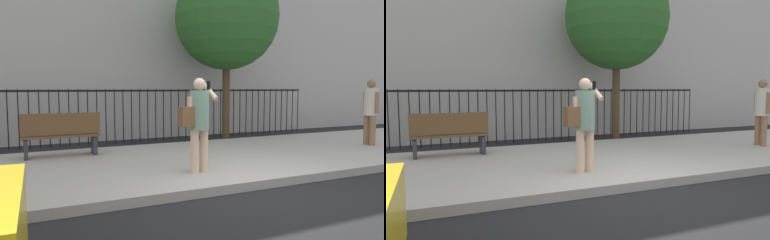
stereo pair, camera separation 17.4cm
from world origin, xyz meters
TOP-DOWN VIEW (x-y plane):
  - ground_plane at (0.00, 0.00)m, footprint 60.00×60.00m
  - sidewalk at (0.00, 2.20)m, footprint 28.00×4.40m
  - building_facade at (0.00, 8.50)m, footprint 28.00×4.00m
  - iron_fence at (0.00, 5.90)m, footprint 12.03×0.04m
  - pedestrian_on_phone at (-0.60, 0.95)m, footprint 0.69×0.49m
  - pedestrian_walking at (4.82, 1.83)m, footprint 0.37×0.49m
  - street_bench at (-2.62, 3.49)m, footprint 1.60×0.45m
  - street_tree_near at (2.29, 4.89)m, footprint 3.12×3.12m

SIDE VIEW (x-z plane):
  - ground_plane at x=0.00m, z-range 0.00..0.00m
  - sidewalk at x=0.00m, z-range 0.00..0.15m
  - street_bench at x=-2.62m, z-range 0.18..1.13m
  - iron_fence at x=0.00m, z-range 0.22..1.82m
  - pedestrian_on_phone at x=-0.60m, z-range 0.28..1.93m
  - pedestrian_walking at x=4.82m, z-range 0.27..1.97m
  - street_tree_near at x=2.29m, z-range 1.08..6.36m
  - building_facade at x=0.00m, z-range 0.00..9.03m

